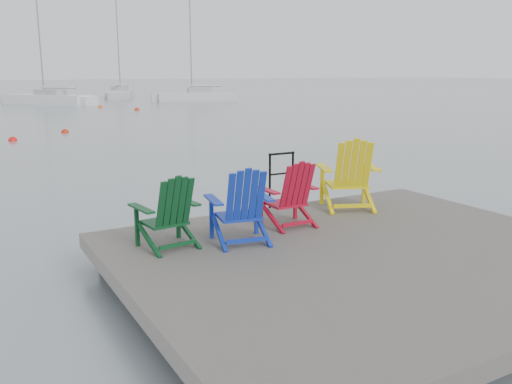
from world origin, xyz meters
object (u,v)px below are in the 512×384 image
sailboat_mid (120,94)px  buoy_b (65,133)px  chair_green (168,211)px  buoy_a (13,141)px  handrail (281,174)px  chair_yellow (349,174)px  buoy_c (137,110)px  sailboat_far (196,97)px  sailboat_near (49,100)px  buoy_d (101,107)px  chair_blue (241,205)px  chair_red (290,194)px

sailboat_mid → buoy_b: (-11.76, -33.14, -0.35)m
chair_green → buoy_b: (2.17, 19.24, -0.97)m
buoy_a → handrail: bearing=-80.9°
chair_yellow → buoy_a: bearing=125.8°
chair_yellow → buoy_c: bearing=103.1°
chair_yellow → sailboat_mid: size_ratio=0.09×
sailboat_far → sailboat_near: bearing=98.5°
buoy_c → buoy_d: bearing=109.1°
chair_blue → chair_yellow: 2.46m
chair_blue → buoy_a: chair_blue is taller
chair_green → buoy_a: size_ratio=2.72×
chair_green → sailboat_far: bearing=59.4°
chair_green → sailboat_near: bearing=76.1°
chair_blue → buoy_c: 33.35m
buoy_a → buoy_c: (9.62, 14.82, 0.00)m
chair_yellow → buoy_c: chair_yellow is taller
chair_blue → buoy_b: chair_blue is taller
sailboat_far → handrail: bearing=173.4°
chair_yellow → buoy_a: chair_yellow is taller
chair_red → buoy_b: chair_red is taller
sailboat_near → buoy_a: bearing=-137.5°
chair_green → buoy_b: 19.38m
chair_blue → sailboat_near: (4.24, 42.97, -0.65)m
sailboat_near → chair_blue: bearing=-131.4°
sailboat_near → buoy_c: (4.30, -10.75, -0.36)m
chair_green → buoy_b: chair_green is taller
chair_yellow → buoy_d: size_ratio=3.17×
chair_red → sailboat_far: size_ratio=0.10×
chair_red → buoy_b: bearing=89.3°
chair_green → chair_yellow: 3.27m
chair_blue → buoy_a: bearing=104.3°
handrail → chair_yellow: 1.10m
chair_green → buoy_c: 33.33m
chair_red → sailboat_mid: 53.67m
chair_red → buoy_a: 17.20m
handrail → buoy_a: 16.23m
handrail → buoy_d: size_ratio=2.48×
sailboat_mid → buoy_a: sailboat_mid is taller
sailboat_mid → sailboat_far: 11.79m
chair_red → buoy_c: size_ratio=2.48×
chair_blue → sailboat_far: size_ratio=0.10×
buoy_c → buoy_d: buoy_c is taller
sailboat_mid → handrail: bearing=-83.1°
chair_blue → chair_green: bearing=173.7°
handrail → sailboat_far: size_ratio=0.09×
handrail → chair_green: chair_green is taller
buoy_d → chair_green: bearing=-102.3°
sailboat_near → buoy_a: (-5.32, -25.56, -0.36)m
chair_red → buoy_a: size_ratio=2.76×
buoy_b → chair_red: bearing=-91.0°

